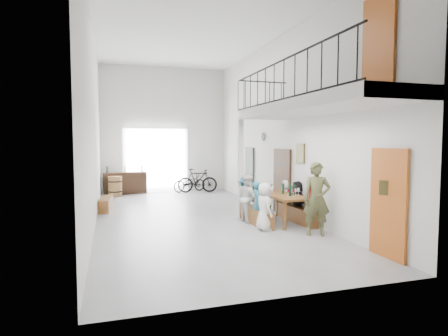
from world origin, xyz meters
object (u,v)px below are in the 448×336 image
object	(u,v)px
bench_inner	(256,216)
side_bench	(106,204)
oak_barrel	(115,186)
bicycle_near	(189,182)
serving_counter	(125,183)
host_standing	(317,199)
tasting_table	(281,197)

from	to	relation	value
bench_inner	side_bench	size ratio (longest dim) A/B	1.27
bench_inner	oak_barrel	size ratio (longest dim) A/B	2.22
bench_inner	oak_barrel	xyz separation A→B (m)	(-3.58, 6.43, 0.20)
bench_inner	bicycle_near	xyz separation A→B (m)	(-0.39, 6.97, 0.20)
bench_inner	serving_counter	distance (m)	7.70
bench_inner	bicycle_near	world-z (taller)	bicycle_near
host_standing	bench_inner	bearing A→B (deg)	142.44
bicycle_near	oak_barrel	bearing A→B (deg)	82.13
oak_barrel	serving_counter	size ratio (longest dim) A/B	0.47
bench_inner	serving_counter	bearing A→B (deg)	113.76
oak_barrel	bicycle_near	bearing A→B (deg)	9.46
host_standing	serving_counter	bearing A→B (deg)	138.19
side_bench	bicycle_near	distance (m)	5.09
side_bench	serving_counter	bearing A→B (deg)	78.54
tasting_table	serving_counter	bearing A→B (deg)	116.23
bench_inner	host_standing	size ratio (longest dim) A/B	1.05
tasting_table	serving_counter	xyz separation A→B (m)	(-3.87, 7.08, -0.24)
tasting_table	bicycle_near	distance (m)	7.12
oak_barrel	host_standing	distance (m)	9.22
side_bench	host_standing	size ratio (longest dim) A/B	0.82
bench_inner	oak_barrel	distance (m)	7.36
serving_counter	oak_barrel	bearing A→B (deg)	-132.95
bench_inner	host_standing	xyz separation A→B (m)	(0.91, -1.61, 0.66)
side_bench	bicycle_near	size ratio (longest dim) A/B	0.92
serving_counter	host_standing	world-z (taller)	host_standing
tasting_table	oak_barrel	distance (m)	7.79
tasting_table	side_bench	world-z (taller)	tasting_table
bench_inner	side_bench	bearing A→B (deg)	139.31
serving_counter	host_standing	distance (m)	9.54
bench_inner	host_standing	distance (m)	1.96
side_bench	oak_barrel	xyz separation A→B (m)	(0.33, 3.13, 0.21)
tasting_table	serving_counter	size ratio (longest dim) A/B	1.15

